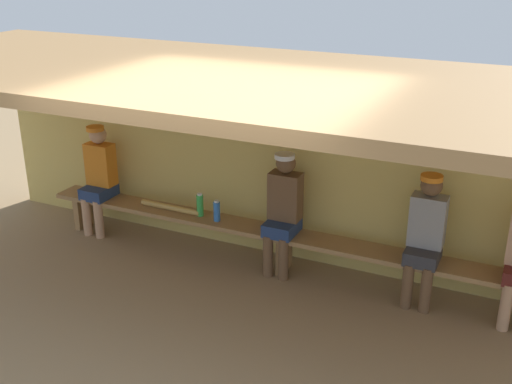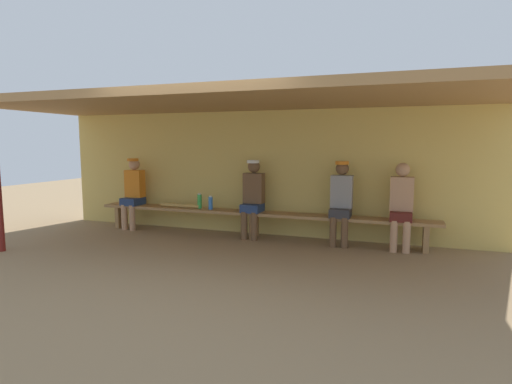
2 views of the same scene
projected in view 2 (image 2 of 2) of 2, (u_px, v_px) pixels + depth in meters
ground_plane at (216, 262)px, 5.62m from camera, size 24.00×24.00×0.00m
back_wall at (262, 173)px, 7.36m from camera, size 8.00×0.20×2.20m
dugout_roof at (235, 100)px, 6.01m from camera, size 8.00×2.80×0.12m
bench at (254, 216)px, 7.02m from camera, size 6.00×0.36×0.46m
player_in_red at (253, 195)px, 6.99m from camera, size 0.34×0.42×1.34m
player_shirtless_tan at (341, 199)px, 6.50m from camera, size 0.34×0.42×1.34m
player_rightmost at (401, 203)px, 6.20m from camera, size 0.34×0.42×1.34m
player_leftmost at (133, 190)px, 7.79m from camera, size 0.34×0.42×1.34m
water_bottle_orange at (211, 203)px, 7.24m from camera, size 0.08×0.08×0.25m
water_bottle_blue at (200, 201)px, 7.36m from camera, size 0.08×0.08×0.28m
baseball_bat at (180, 206)px, 7.49m from camera, size 0.79×0.08×0.07m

